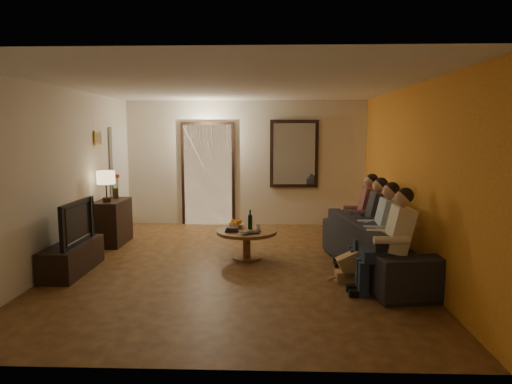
{
  "coord_description": "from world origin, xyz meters",
  "views": [
    {
      "loc": [
        0.53,
        -6.53,
        1.95
      ],
      "look_at": [
        0.3,
        0.3,
        1.05
      ],
      "focal_mm": 32.0,
      "sensor_mm": 36.0,
      "label": 1
    }
  ],
  "objects_px": {
    "bowl": "(236,225)",
    "coffee_table": "(247,245)",
    "person_c": "(371,226)",
    "dresser": "(112,222)",
    "table_lamp": "(106,186)",
    "person_d": "(363,218)",
    "laptop": "(252,234)",
    "person_b": "(381,235)",
    "tv_stand": "(72,258)",
    "tv": "(70,222)",
    "sofa": "(383,245)",
    "person_a": "(393,246)",
    "dog": "(355,261)",
    "wine_bottle": "(250,219)"
  },
  "relations": [
    {
      "from": "laptop",
      "to": "bowl",
      "type": "bearing_deg",
      "value": 85.53
    },
    {
      "from": "table_lamp",
      "to": "person_a",
      "type": "bearing_deg",
      "value": -27.04
    },
    {
      "from": "laptop",
      "to": "coffee_table",
      "type": "bearing_deg",
      "value": 75.93
    },
    {
      "from": "tv",
      "to": "coffee_table",
      "type": "height_order",
      "value": "tv"
    },
    {
      "from": "dresser",
      "to": "sofa",
      "type": "xyz_separation_m",
      "value": [
        4.34,
        -1.49,
        -0.01
      ]
    },
    {
      "from": "tv_stand",
      "to": "bowl",
      "type": "distance_m",
      "value": 2.44
    },
    {
      "from": "sofa",
      "to": "tv",
      "type": "bearing_deg",
      "value": 83.07
    },
    {
      "from": "sofa",
      "to": "laptop",
      "type": "bearing_deg",
      "value": 71.16
    },
    {
      "from": "person_a",
      "to": "bowl",
      "type": "height_order",
      "value": "person_a"
    },
    {
      "from": "person_c",
      "to": "tv_stand",
      "type": "bearing_deg",
      "value": -173.86
    },
    {
      "from": "tv",
      "to": "person_a",
      "type": "xyz_separation_m",
      "value": [
        4.24,
        -0.74,
        -0.11
      ]
    },
    {
      "from": "person_b",
      "to": "dog",
      "type": "bearing_deg",
      "value": -160.25
    },
    {
      "from": "dresser",
      "to": "person_b",
      "type": "xyz_separation_m",
      "value": [
        4.24,
        -1.79,
        0.21
      ]
    },
    {
      "from": "table_lamp",
      "to": "person_b",
      "type": "xyz_separation_m",
      "value": [
        4.24,
        -1.57,
        -0.44
      ]
    },
    {
      "from": "dresser",
      "to": "tv_stand",
      "type": "bearing_deg",
      "value": -90.0
    },
    {
      "from": "bowl",
      "to": "wine_bottle",
      "type": "height_order",
      "value": "wine_bottle"
    },
    {
      "from": "laptop",
      "to": "person_c",
      "type": "bearing_deg",
      "value": -34.34
    },
    {
      "from": "person_d",
      "to": "coffee_table",
      "type": "bearing_deg",
      "value": -170.69
    },
    {
      "from": "dog",
      "to": "coffee_table",
      "type": "bearing_deg",
      "value": 141.31
    },
    {
      "from": "dog",
      "to": "bowl",
      "type": "distance_m",
      "value": 2.08
    },
    {
      "from": "dog",
      "to": "coffee_table",
      "type": "height_order",
      "value": "dog"
    },
    {
      "from": "person_d",
      "to": "coffee_table",
      "type": "relative_size",
      "value": 1.3
    },
    {
      "from": "sofa",
      "to": "bowl",
      "type": "distance_m",
      "value": 2.27
    },
    {
      "from": "sofa",
      "to": "bowl",
      "type": "height_order",
      "value": "sofa"
    },
    {
      "from": "dog",
      "to": "laptop",
      "type": "bearing_deg",
      "value": 147.64
    },
    {
      "from": "bowl",
      "to": "coffee_table",
      "type": "bearing_deg",
      "value": -50.71
    },
    {
      "from": "person_b",
      "to": "bowl",
      "type": "distance_m",
      "value": 2.31
    },
    {
      "from": "person_a",
      "to": "laptop",
      "type": "distance_m",
      "value": 2.13
    },
    {
      "from": "sofa",
      "to": "wine_bottle",
      "type": "xyz_separation_m",
      "value": [
        -1.89,
        0.7,
        0.23
      ]
    },
    {
      "from": "person_d",
      "to": "sofa",
      "type": "bearing_deg",
      "value": -83.66
    },
    {
      "from": "table_lamp",
      "to": "person_d",
      "type": "xyz_separation_m",
      "value": [
        4.24,
        -0.37,
        -0.44
      ]
    },
    {
      "from": "tv",
      "to": "person_d",
      "type": "distance_m",
      "value": 4.37
    },
    {
      "from": "table_lamp",
      "to": "dog",
      "type": "distance_m",
      "value": 4.3
    },
    {
      "from": "dresser",
      "to": "table_lamp",
      "type": "bearing_deg",
      "value": -90.0
    },
    {
      "from": "table_lamp",
      "to": "tv_stand",
      "type": "height_order",
      "value": "table_lamp"
    },
    {
      "from": "tv_stand",
      "to": "sofa",
      "type": "bearing_deg",
      "value": 2.07
    },
    {
      "from": "dog",
      "to": "wine_bottle",
      "type": "height_order",
      "value": "wine_bottle"
    },
    {
      "from": "wine_bottle",
      "to": "laptop",
      "type": "bearing_deg",
      "value": -82.5
    },
    {
      "from": "dresser",
      "to": "sofa",
      "type": "relative_size",
      "value": 0.33
    },
    {
      "from": "sofa",
      "to": "person_a",
      "type": "bearing_deg",
      "value": 164.66
    },
    {
      "from": "table_lamp",
      "to": "person_a",
      "type": "relative_size",
      "value": 0.45
    },
    {
      "from": "sofa",
      "to": "dog",
      "type": "bearing_deg",
      "value": 124.03
    },
    {
      "from": "table_lamp",
      "to": "person_c",
      "type": "bearing_deg",
      "value": -12.82
    },
    {
      "from": "coffee_table",
      "to": "bowl",
      "type": "height_order",
      "value": "bowl"
    },
    {
      "from": "person_c",
      "to": "bowl",
      "type": "relative_size",
      "value": 4.63
    },
    {
      "from": "sofa",
      "to": "dog",
      "type": "xyz_separation_m",
      "value": [
        -0.46,
        -0.43,
        -0.1
      ]
    },
    {
      "from": "tv",
      "to": "laptop",
      "type": "relative_size",
      "value": 3.17
    },
    {
      "from": "sofa",
      "to": "person_d",
      "type": "relative_size",
      "value": 2.17
    },
    {
      "from": "coffee_table",
      "to": "tv_stand",
      "type": "bearing_deg",
      "value": -162.56
    },
    {
      "from": "dresser",
      "to": "sofa",
      "type": "height_order",
      "value": "dresser"
    }
  ]
}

